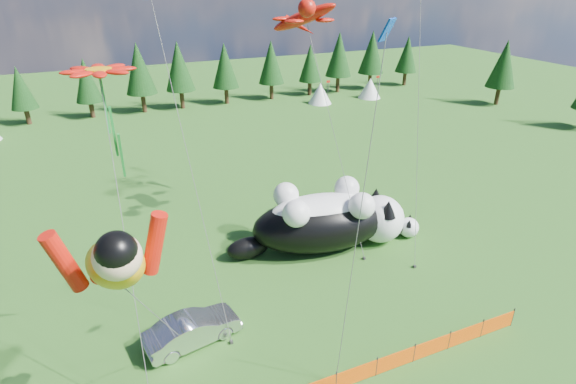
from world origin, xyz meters
The scene contains 11 objects.
ground centered at (0.00, 0.00, 0.00)m, with size 160.00×160.00×0.00m, color black.
tree_line centered at (0.00, 45.00, 4.00)m, with size 90.00×4.00×8.00m, color black, non-canonical shape.
festival_tents centered at (11.00, 40.00, 1.40)m, with size 50.00×3.20×2.80m, color white, non-canonical shape.
cat_large centered at (5.94, 7.18, 2.01)m, with size 11.65×5.43×4.22m.
cat_small centered at (10.36, 7.17, 0.87)m, with size 4.20×3.82×1.83m.
car centered at (-3.88, 2.20, 0.75)m, with size 1.59×4.56×1.50m, color silver.
superhero_kite centered at (-6.55, -2.61, 8.33)m, with size 5.37×7.70×11.29m.
gecko_kite centered at (6.15, 11.77, 13.60)m, with size 6.38×10.65×15.64m.
flower_kite centered at (-5.97, 2.96, 12.67)m, with size 3.31×6.30×13.49m.
diamond_kite_a centered at (-3.45, 5.64, 14.59)m, with size 1.83×4.87×16.31m.
diamond_kite_c centered at (2.39, -2.32, 13.71)m, with size 1.77×0.72×15.12m.
Camera 1 is at (-6.17, -14.62, 15.86)m, focal length 28.00 mm.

